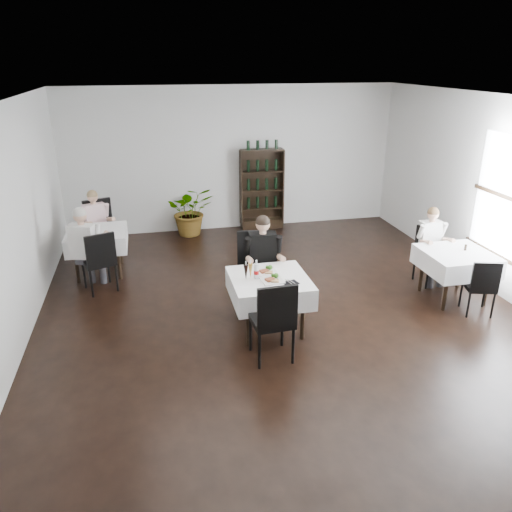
{
  "coord_description": "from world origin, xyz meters",
  "views": [
    {
      "loc": [
        -1.79,
        -5.88,
        3.5
      ],
      "look_at": [
        -0.44,
        0.2,
        1.01
      ],
      "focal_mm": 35.0,
      "sensor_mm": 36.0,
      "label": 1
    }
  ],
  "objects_px": {
    "main_table": "(269,288)",
    "diner_main": "(263,256)",
    "wine_shelf": "(262,190)",
    "potted_tree": "(191,211)"
  },
  "relations": [
    {
      "from": "main_table",
      "to": "wine_shelf",
      "type": "bearing_deg",
      "value": 78.22
    },
    {
      "from": "wine_shelf",
      "to": "main_table",
      "type": "xyz_separation_m",
      "value": [
        -0.9,
        -4.31,
        -0.23
      ]
    },
    {
      "from": "main_table",
      "to": "diner_main",
      "type": "height_order",
      "value": "diner_main"
    },
    {
      "from": "diner_main",
      "to": "wine_shelf",
      "type": "bearing_deg",
      "value": 77.24
    },
    {
      "from": "wine_shelf",
      "to": "potted_tree",
      "type": "relative_size",
      "value": 1.67
    },
    {
      "from": "potted_tree",
      "to": "diner_main",
      "type": "bearing_deg",
      "value": -78.58
    },
    {
      "from": "potted_tree",
      "to": "diner_main",
      "type": "height_order",
      "value": "diner_main"
    },
    {
      "from": "main_table",
      "to": "diner_main",
      "type": "distance_m",
      "value": 0.66
    },
    {
      "from": "wine_shelf",
      "to": "diner_main",
      "type": "distance_m",
      "value": 3.78
    },
    {
      "from": "wine_shelf",
      "to": "main_table",
      "type": "height_order",
      "value": "wine_shelf"
    }
  ]
}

